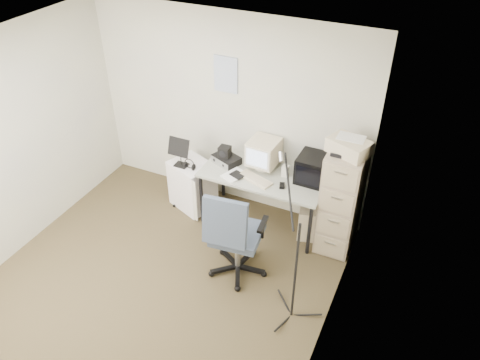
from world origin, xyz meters
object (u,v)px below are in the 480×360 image
at_px(desk, 263,199).
at_px(office_chair, 238,232).
at_px(filing_cabinet, 342,199).
at_px(side_cart, 193,185).

height_order(desk, office_chair, office_chair).
relative_size(desk, office_chair, 1.32).
relative_size(filing_cabinet, side_cart, 1.99).
height_order(office_chair, side_cart, office_chair).
height_order(desk, side_cart, desk).
distance_m(filing_cabinet, side_cart, 1.95).
relative_size(filing_cabinet, office_chair, 1.14).
bearing_deg(desk, filing_cabinet, 1.81).
bearing_deg(office_chair, side_cart, 134.63).
relative_size(filing_cabinet, desk, 0.87).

